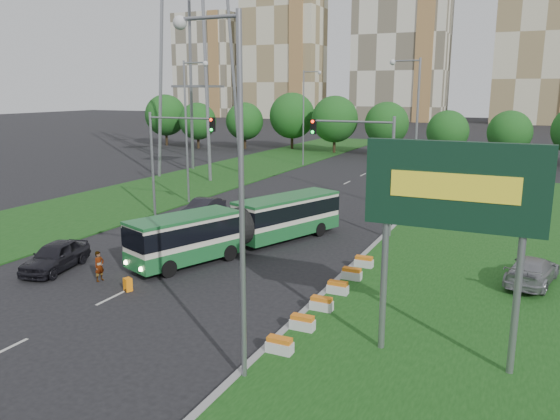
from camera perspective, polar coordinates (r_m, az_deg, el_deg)
The scene contains 21 objects.
ground at distance 30.35m, azimuth -5.21°, elevation -6.14°, with size 360.00×360.00×0.00m, color black.
grass_median at distance 34.25m, azimuth 21.33°, elevation -4.66°, with size 14.00×60.00×0.15m, color #164012.
median_kerb at distance 35.25m, azimuth 10.00°, elevation -3.48°, with size 0.30×60.00×0.18m, color gray.
left_verge at distance 60.28m, azimuth -8.20°, elevation 3.18°, with size 12.00×110.00×0.10m, color #164012.
lane_markings at distance 49.11m, azimuth 3.42°, elevation 1.11°, with size 0.20×100.00×0.01m, color #B2B3AC, non-canonical shape.
flower_planters at distance 25.41m, azimuth 5.24°, elevation -8.85°, with size 1.10×11.50×0.60m, color silver, non-canonical shape.
billboard at distance 19.30m, azimuth 17.68°, elevation 1.42°, with size 6.00×0.37×8.00m.
traffic_mast_median at distance 36.44m, azimuth 9.19°, elevation 5.52°, with size 5.76×0.32×8.00m.
traffic_mast_left at distance 42.23m, azimuth -11.52°, elevation 6.37°, with size 5.76×0.32×8.00m.
street_lamps at distance 39.17m, azimuth -1.87°, elevation 7.11°, with size 36.00×60.00×12.00m, color gray, non-canonical shape.
tree_line at distance 80.14m, azimuth 21.75°, elevation 7.92°, with size 120.00×8.00×9.00m, color #124415, non-canonical shape.
apartment_tower_west at distance 192.61m, azimuth 0.37°, elevation 16.76°, with size 26.00×15.00×48.00m, color beige.
apartment_tower_cwest at distance 180.00m, azimuth 12.62°, elevation 17.41°, with size 28.00×15.00×52.00m, color beige.
apartment_tower_ceast at distance 175.52m, azimuth 25.99°, elevation 16.30°, with size 25.00×15.00×50.00m, color beige.
midrise_west at distance 206.48m, azimuth -7.49°, elevation 14.70°, with size 22.00×14.00×36.00m, color beige.
articulated_bus at distance 33.58m, azimuth -4.07°, elevation -1.59°, with size 2.35×15.10×2.49m.
car_left_near at distance 32.25m, azimuth -22.42°, elevation -4.48°, with size 1.85×4.61×1.57m, color black.
car_left_far at distance 41.89m, azimuth -8.07°, elevation 0.10°, with size 1.64×4.69×1.55m, color black.
car_median at distance 30.14m, azimuth 24.85°, elevation -5.74°, with size 1.94×4.78×1.39m, color gray.
pedestrian at distance 29.66m, azimuth -18.36°, elevation -5.59°, with size 0.58×0.38×1.59m, color gray.
shopping_trolley at distance 27.97m, azimuth -15.62°, elevation -7.52°, with size 0.38×0.41×0.66m.
Camera 1 is at (14.50, -24.85, 9.67)m, focal length 35.00 mm.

